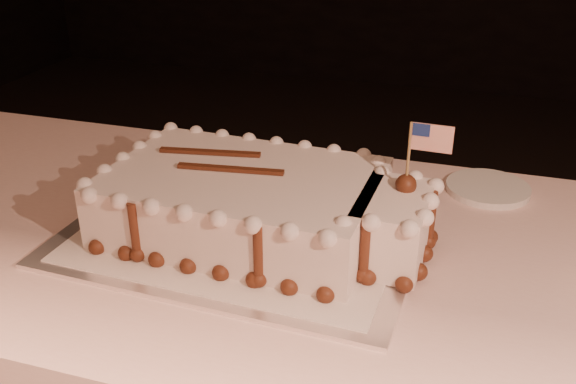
% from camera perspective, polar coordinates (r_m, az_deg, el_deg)
% --- Properties ---
extents(cake_board, '(0.62, 0.47, 0.01)m').
position_cam_1_polar(cake_board, '(1.12, -3.90, -3.54)').
color(cake_board, silver).
rests_on(cake_board, banquet_table).
extents(doily, '(0.55, 0.43, 0.00)m').
position_cam_1_polar(doily, '(1.12, -3.91, -3.32)').
color(doily, silver).
rests_on(doily, cake_board).
extents(sheet_cake, '(0.58, 0.34, 0.23)m').
position_cam_1_polar(sheet_cake, '(1.09, -2.45, -1.09)').
color(sheet_cake, white).
rests_on(sheet_cake, doily).
extents(side_plate, '(0.16, 0.16, 0.01)m').
position_cam_1_polar(side_plate, '(1.33, 17.34, 0.32)').
color(side_plate, silver).
rests_on(side_plate, banquet_table).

